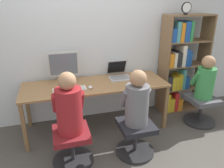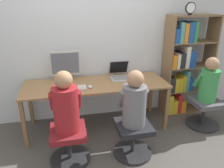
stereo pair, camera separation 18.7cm
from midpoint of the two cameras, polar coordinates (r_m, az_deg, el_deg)
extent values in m
plane|color=#4C4742|center=(3.23, -4.37, -14.29)|extent=(14.00, 14.00, 0.00)
cube|color=silver|center=(3.44, -7.73, 11.49)|extent=(10.00, 0.05, 2.60)
cube|color=olive|center=(3.20, -6.05, -0.20)|extent=(2.09, 0.71, 0.03)
cube|color=brown|center=(3.08, -23.65, -10.53)|extent=(0.05, 0.05, 0.70)
cube|color=brown|center=(3.39, 12.26, -6.06)|extent=(0.05, 0.05, 0.70)
cube|color=brown|center=(3.63, -22.61, -5.38)|extent=(0.05, 0.05, 0.70)
cube|color=brown|center=(3.89, 8.00, -1.99)|extent=(0.05, 0.05, 0.70)
cylinder|color=beige|center=(3.36, -13.74, 0.79)|extent=(0.19, 0.19, 0.01)
cylinder|color=beige|center=(3.35, -13.81, 1.51)|extent=(0.04, 0.04, 0.08)
cube|color=beige|center=(3.28, -14.15, 5.07)|extent=(0.44, 0.02, 0.36)
cube|color=slate|center=(3.27, -14.14, 5.01)|extent=(0.40, 0.01, 0.31)
cube|color=#B7B7BC|center=(3.37, 0.51, 1.54)|extent=(0.33, 0.26, 0.02)
cube|color=gray|center=(3.36, 0.51, 1.72)|extent=(0.29, 0.20, 0.00)
cube|color=#B7B7BC|center=(3.49, -0.32, 4.49)|extent=(0.33, 0.11, 0.24)
cube|color=black|center=(3.49, -0.30, 4.42)|extent=(0.29, 0.09, 0.20)
cube|color=silver|center=(3.02, -12.76, -1.45)|extent=(0.45, 0.16, 0.02)
cube|color=#BAB8AD|center=(3.01, -12.78, -1.23)|extent=(0.41, 0.13, 0.00)
ellipsoid|color=silver|center=(3.03, -7.44, -0.86)|extent=(0.06, 0.09, 0.04)
cylinder|color=#262628|center=(2.92, -11.97, -18.89)|extent=(0.50, 0.50, 0.04)
cylinder|color=#262628|center=(2.81, -12.27, -16.01)|extent=(0.05, 0.05, 0.33)
cube|color=maroon|center=(2.69, -12.62, -12.58)|extent=(0.42, 0.43, 0.07)
cylinder|color=#262628|center=(3.01, 4.11, -17.05)|extent=(0.50, 0.50, 0.04)
cylinder|color=#262628|center=(2.89, 4.21, -14.18)|extent=(0.05, 0.05, 0.33)
cube|color=black|center=(2.78, 4.33, -10.80)|extent=(0.42, 0.43, 0.07)
cylinder|color=maroon|center=(2.53, -13.18, -6.86)|extent=(0.29, 0.29, 0.54)
sphere|color=#A87A56|center=(2.39, -13.91, 0.75)|extent=(0.20, 0.20, 0.20)
cylinder|color=maroon|center=(2.57, -16.56, -4.84)|extent=(0.08, 0.23, 0.30)
cylinder|color=maroon|center=(2.57, -10.34, -4.19)|extent=(0.08, 0.23, 0.30)
cylinder|color=slate|center=(2.64, 4.50, -5.53)|extent=(0.28, 0.28, 0.50)
sphere|color=#A87A56|center=(2.50, 4.73, 1.46)|extent=(0.20, 0.20, 0.20)
cylinder|color=slate|center=(2.63, 1.25, -3.80)|extent=(0.08, 0.21, 0.28)
cylinder|color=slate|center=(2.71, 6.68, -3.10)|extent=(0.08, 0.21, 0.28)
cube|color=brown|center=(3.72, 11.89, 4.47)|extent=(0.02, 0.33, 1.65)
cube|color=brown|center=(4.12, 21.39, 5.11)|extent=(0.02, 0.33, 1.65)
cube|color=brown|center=(4.20, 15.69, -5.86)|extent=(0.74, 0.31, 0.02)
cube|color=brown|center=(4.04, 16.26, -0.71)|extent=(0.74, 0.31, 0.02)
cube|color=brown|center=(3.90, 16.88, 4.82)|extent=(0.74, 0.31, 0.02)
cube|color=brown|center=(3.81, 17.55, 10.68)|extent=(0.74, 0.31, 0.02)
cube|color=brown|center=(3.76, 18.27, 16.76)|extent=(0.74, 0.31, 0.02)
cube|color=gold|center=(3.93, 12.43, -4.59)|extent=(0.09, 0.20, 0.34)
cube|color=gold|center=(3.99, 13.57, -5.07)|extent=(0.09, 0.19, 0.24)
cube|color=red|center=(4.04, 14.37, -3.98)|extent=(0.06, 0.27, 0.34)
cube|color=orange|center=(4.08, 15.39, -4.79)|extent=(0.09, 0.23, 0.21)
cube|color=#262628|center=(3.81, 12.62, 0.53)|extent=(0.09, 0.27, 0.25)
cube|color=gold|center=(3.84, 13.86, 0.33)|extent=(0.07, 0.22, 0.22)
cube|color=gold|center=(3.88, 14.73, 0.50)|extent=(0.06, 0.23, 0.22)
cube|color=gold|center=(3.91, 15.44, 0.88)|extent=(0.05, 0.25, 0.26)
cube|color=teal|center=(3.89, 16.42, 1.37)|extent=(0.05, 0.19, 0.35)
cube|color=#1E4C9E|center=(3.96, 17.10, 0.58)|extent=(0.08, 0.20, 0.21)
cube|color=orange|center=(3.69, 13.05, 6.23)|extent=(0.08, 0.27, 0.22)
cube|color=silver|center=(3.71, 14.08, 6.33)|extent=(0.05, 0.24, 0.23)
cube|color=#262628|center=(3.76, 14.90, 6.53)|extent=(0.08, 0.28, 0.24)
cube|color=silver|center=(3.77, 16.20, 7.22)|extent=(0.07, 0.23, 0.35)
cube|color=#1E4C9E|center=(3.83, 16.80, 6.91)|extent=(0.06, 0.28, 0.28)
cube|color=#1E4C9E|center=(3.83, 17.78, 6.50)|extent=(0.05, 0.20, 0.24)
cube|color=#1E4C9E|center=(3.58, 13.83, 12.33)|extent=(0.07, 0.20, 0.21)
cube|color=teal|center=(3.64, 14.63, 13.17)|extent=(0.06, 0.27, 0.31)
cube|color=orange|center=(3.67, 15.64, 13.01)|extent=(0.06, 0.26, 0.29)
cube|color=#1E4C9E|center=(3.72, 16.71, 13.12)|extent=(0.09, 0.28, 0.31)
cube|color=#2D8C47|center=(3.73, 17.98, 13.04)|extent=(0.05, 0.21, 0.31)
cube|color=black|center=(3.60, 17.22, 17.04)|extent=(0.06, 0.03, 0.02)
cylinder|color=black|center=(3.59, 17.39, 18.50)|extent=(0.16, 0.02, 0.16)
cylinder|color=white|center=(3.58, 17.50, 18.48)|extent=(0.14, 0.00, 0.14)
cylinder|color=#262628|center=(3.85, 20.41, -9.00)|extent=(0.50, 0.50, 0.04)
cylinder|color=#262628|center=(3.77, 20.77, -6.57)|extent=(0.05, 0.05, 0.33)
cube|color=#4C4C51|center=(3.68, 21.19, -3.79)|extent=(0.42, 0.43, 0.07)
cylinder|color=#388C47|center=(3.58, 21.77, 0.21)|extent=(0.27, 0.27, 0.48)
sphere|color=#A87A56|center=(3.48, 22.52, 5.26)|extent=(0.20, 0.20, 0.20)
cylinder|color=#388C47|center=(3.53, 19.61, 1.45)|extent=(0.08, 0.20, 0.27)
cylinder|color=#388C47|center=(3.68, 22.88, 1.80)|extent=(0.08, 0.20, 0.27)
camera|label=1|loc=(0.09, -91.75, -0.69)|focal=35.00mm
camera|label=2|loc=(0.09, 88.25, 0.69)|focal=35.00mm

